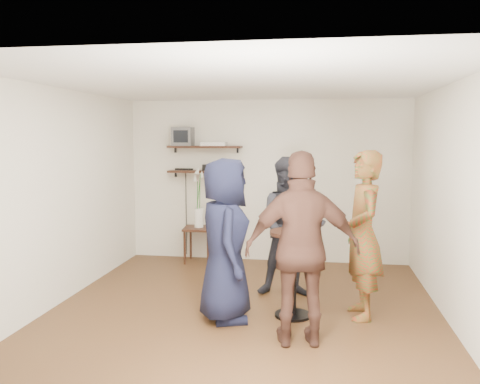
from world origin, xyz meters
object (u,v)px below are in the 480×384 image
(person_plaid, at_px, (363,235))
(person_dark, at_px, (291,227))
(person_navy, at_px, (225,240))
(person_brown, at_px, (303,249))
(radio, at_px, (209,168))
(crt_monitor, at_px, (183,136))
(drinks_table, at_px, (293,262))
(dvd_deck, at_px, (214,144))
(side_table, at_px, (199,233))

(person_plaid, distance_m, person_dark, 1.05)
(person_navy, relative_size, person_brown, 0.95)
(person_navy, distance_m, person_brown, 1.02)
(radio, xyz_separation_m, person_dark, (1.42, -1.68, -0.63))
(crt_monitor, height_order, person_dark, crt_monitor)
(radio, xyz_separation_m, drinks_table, (1.49, -2.45, -0.89))
(dvd_deck, relative_size, person_dark, 0.23)
(side_table, xyz_separation_m, person_navy, (0.90, -2.48, 0.42))
(drinks_table, bearing_deg, side_table, 125.72)
(radio, relative_size, drinks_table, 0.23)
(drinks_table, height_order, person_navy, person_navy)
(drinks_table, bearing_deg, person_dark, 95.33)
(person_navy, xyz_separation_m, person_brown, (0.86, -0.54, 0.05))
(side_table, distance_m, person_dark, 2.21)
(dvd_deck, height_order, person_navy, dvd_deck)
(radio, height_order, side_table, radio)
(crt_monitor, bearing_deg, dvd_deck, 0.00)
(drinks_table, relative_size, person_brown, 0.52)
(dvd_deck, height_order, person_dark, dvd_deck)
(dvd_deck, relative_size, person_plaid, 0.21)
(side_table, bearing_deg, person_dark, -44.01)
(drinks_table, bearing_deg, dvd_deck, 120.09)
(person_brown, bearing_deg, dvd_deck, -73.56)
(person_dark, bearing_deg, radio, 124.85)
(side_table, bearing_deg, radio, 51.38)
(crt_monitor, relative_size, person_dark, 0.18)
(crt_monitor, height_order, person_navy, crt_monitor)
(radio, height_order, person_brown, person_brown)
(dvd_deck, bearing_deg, side_table, -141.01)
(person_plaid, height_order, person_navy, person_plaid)
(radio, distance_m, side_table, 1.07)
(drinks_table, height_order, person_plaid, person_plaid)
(crt_monitor, height_order, dvd_deck, crt_monitor)
(crt_monitor, relative_size, radio, 1.45)
(dvd_deck, xyz_separation_m, person_brown, (1.54, -3.20, -0.95))
(person_plaid, relative_size, person_dark, 1.06)
(dvd_deck, bearing_deg, drinks_table, -59.91)
(person_navy, bearing_deg, drinks_table, -90.00)
(drinks_table, xyz_separation_m, person_plaid, (0.76, 0.12, 0.31))
(crt_monitor, distance_m, side_table, 1.58)
(person_brown, bearing_deg, crt_monitor, -66.64)
(side_table, height_order, person_navy, person_navy)
(person_navy, bearing_deg, person_plaid, -93.56)
(side_table, relative_size, person_dark, 0.32)
(radio, distance_m, drinks_table, 3.00)
(crt_monitor, relative_size, person_navy, 0.18)
(drinks_table, distance_m, person_brown, 0.83)
(side_table, bearing_deg, person_plaid, -42.03)
(crt_monitor, distance_m, person_navy, 3.12)
(person_plaid, bearing_deg, crt_monitor, -139.81)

